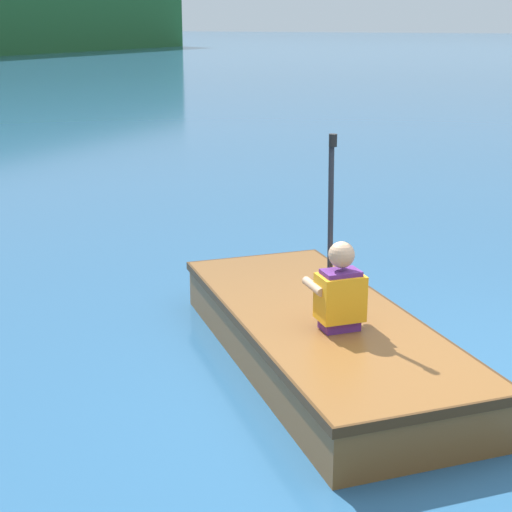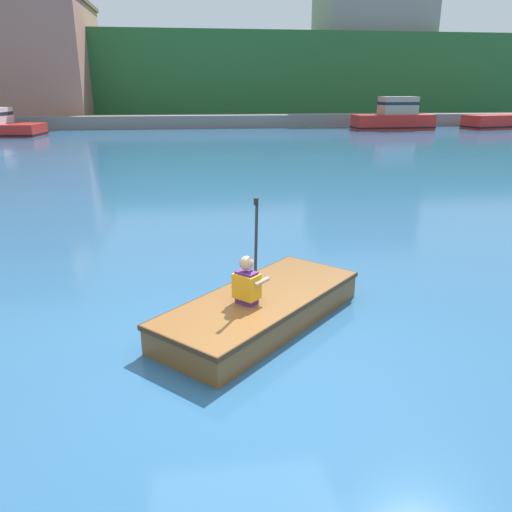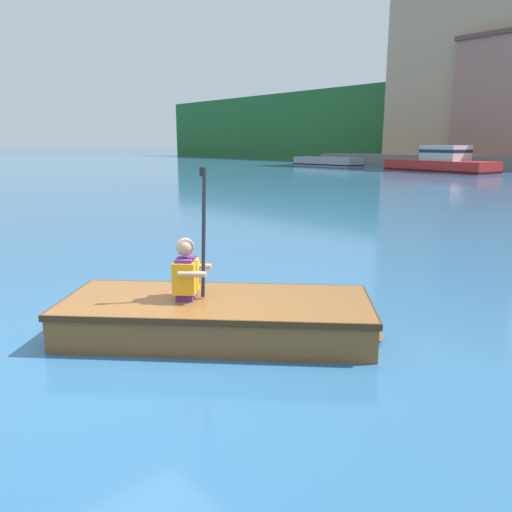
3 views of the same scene
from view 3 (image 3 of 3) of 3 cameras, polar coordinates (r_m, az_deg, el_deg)
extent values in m
plane|color=#28567F|center=(4.76, -15.61, -10.29)|extent=(300.00, 300.00, 0.00)
cube|color=tan|center=(46.24, 24.53, 17.77)|extent=(11.88, 9.54, 13.44)
cube|color=#9EA3A8|center=(41.78, 8.18, 10.64)|extent=(5.83, 2.12, 0.70)
cube|color=black|center=(41.78, 8.17, 10.33)|extent=(5.87, 2.16, 0.10)
cube|color=red|center=(34.78, 20.24, 9.61)|extent=(7.32, 3.28, 0.73)
cube|color=black|center=(34.79, 20.21, 9.22)|extent=(7.37, 3.32, 0.10)
cube|color=#B2B2B7|center=(34.55, 20.83, 10.95)|extent=(2.72, 2.26, 0.96)
cube|color=#19232D|center=(34.55, 20.84, 11.15)|extent=(2.74, 2.28, 0.20)
cube|color=brown|center=(4.88, -4.49, -6.97)|extent=(2.86, 2.85, 0.37)
cube|color=#432A13|center=(4.83, -4.52, -5.26)|extent=(2.91, 2.91, 0.06)
cube|color=#432A13|center=(4.83, -4.51, -5.37)|extent=(2.42, 2.42, 0.02)
cone|color=brown|center=(4.87, 12.13, -7.05)|extent=(0.56, 0.56, 0.33)
cube|color=brown|center=(4.87, -7.06, -5.40)|extent=(0.87, 0.87, 0.03)
cube|color=#592672|center=(4.82, -7.99, -2.53)|extent=(0.28, 0.28, 0.40)
cube|color=orange|center=(4.81, -8.00, -2.30)|extent=(0.35, 0.35, 0.30)
sphere|color=tan|center=(4.75, -8.11, 1.04)|extent=(0.17, 0.17, 0.17)
cylinder|color=tan|center=(4.64, -7.32, -2.08)|extent=(0.22, 0.22, 0.06)
cylinder|color=tan|center=(4.92, -6.63, -1.19)|extent=(0.22, 0.22, 0.06)
cylinder|color=#232328|center=(4.69, -6.00, 2.53)|extent=(0.08, 0.08, 1.23)
cylinder|color=black|center=(4.62, -6.17, 9.57)|extent=(0.05, 0.05, 0.08)
camera|label=1|loc=(8.50, -35.80, 13.63)|focal=55.00mm
camera|label=2|loc=(5.50, -76.39, 13.61)|focal=35.00mm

